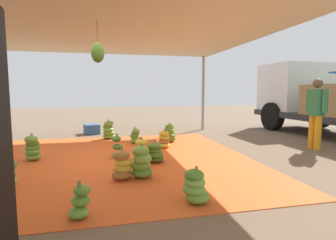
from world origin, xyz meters
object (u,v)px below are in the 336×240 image
banana_bunch_3 (141,153)px  banana_bunch_5 (80,202)px  banana_bunch_2 (5,171)px  banana_bunch_15 (142,163)px  banana_bunch_13 (155,153)px  banana_bunch_1 (122,166)px  banana_bunch_12 (164,140)px  banana_bunch_7 (33,149)px  banana_bunch_11 (170,134)px  worker_0 (316,108)px  banana_bunch_4 (135,137)px  banana_bunch_8 (109,130)px  banana_bunch_6 (195,187)px  banana_bunch_0 (117,148)px  crate_0 (92,129)px

banana_bunch_3 → banana_bunch_5: banana_bunch_3 is taller
banana_bunch_2 → banana_bunch_15: 1.94m
banana_bunch_2 → banana_bunch_13: (-0.95, 2.32, -0.07)m
banana_bunch_1 → banana_bunch_12: size_ratio=1.05×
banana_bunch_7 → banana_bunch_11: (-1.34, 3.14, -0.01)m
banana_bunch_12 → worker_0: size_ratio=0.28×
banana_bunch_4 → banana_bunch_7: bearing=-58.4°
banana_bunch_8 → banana_bunch_11: (0.86, 1.64, -0.02)m
banana_bunch_4 → banana_bunch_13: size_ratio=0.90×
banana_bunch_1 → banana_bunch_7: size_ratio=0.91×
banana_bunch_4 → banana_bunch_5: (4.10, -1.01, -0.02)m
banana_bunch_6 → banana_bunch_7: size_ratio=0.83×
banana_bunch_6 → banana_bunch_12: banana_bunch_12 is taller
banana_bunch_4 → banana_bunch_5: bearing=-13.8°
banana_bunch_0 → banana_bunch_4: banana_bunch_0 is taller
worker_0 → banana_bunch_8: bearing=-117.3°
banana_bunch_15 → crate_0: bearing=-167.9°
banana_bunch_4 → banana_bunch_5: size_ratio=1.08×
banana_bunch_0 → banana_bunch_5: 2.65m
banana_bunch_0 → banana_bunch_2: banana_bunch_2 is taller
banana_bunch_0 → worker_0: 4.75m
banana_bunch_8 → banana_bunch_5: bearing=-3.7°
banana_bunch_12 → banana_bunch_7: bearing=-77.7°
banana_bunch_5 → banana_bunch_13: bearing=150.0°
banana_bunch_5 → banana_bunch_8: banana_bunch_8 is taller
worker_0 → banana_bunch_13: bearing=-84.6°
banana_bunch_1 → crate_0: 4.97m
crate_0 → banana_bunch_1: bearing=8.6°
banana_bunch_1 → banana_bunch_13: (-0.89, 0.68, -0.03)m
banana_bunch_5 → crate_0: (-6.10, -0.22, -0.02)m
banana_bunch_13 → worker_0: size_ratio=0.29×
banana_bunch_8 → banana_bunch_13: size_ratio=1.15×
banana_bunch_11 → banana_bunch_7: bearing=-66.9°
banana_bunch_1 → banana_bunch_8: size_ratio=0.88×
banana_bunch_5 → banana_bunch_11: 4.54m
banana_bunch_0 → banana_bunch_15: size_ratio=0.94×
banana_bunch_7 → banana_bunch_11: 3.41m
banana_bunch_5 → banana_bunch_7: (-2.75, -1.18, 0.08)m
banana_bunch_4 → banana_bunch_12: bearing=41.2°
banana_bunch_8 → banana_bunch_11: banana_bunch_8 is taller
worker_0 → banana_bunch_0: bearing=-91.9°
banana_bunch_8 → banana_bunch_6: bearing=12.1°
banana_bunch_0 → crate_0: 3.57m
banana_bunch_15 → banana_bunch_13: bearing=157.0°
banana_bunch_3 → banana_bunch_0: bearing=-149.3°
banana_bunch_1 → worker_0: (-1.27, 4.65, 0.76)m
banana_bunch_6 → banana_bunch_15: size_ratio=0.84×
banana_bunch_6 → worker_0: 4.55m
banana_bunch_2 → worker_0: size_ratio=0.34×
banana_bunch_3 → banana_bunch_11: 2.44m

